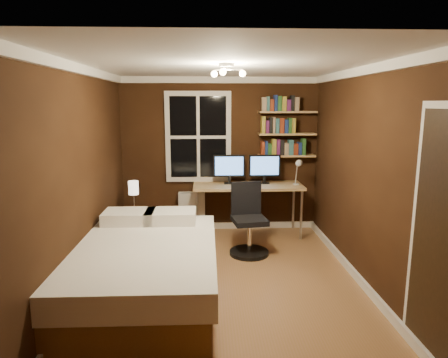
{
  "coord_description": "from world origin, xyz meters",
  "views": [
    {
      "loc": [
        -0.21,
        -4.41,
        2.09
      ],
      "look_at": [
        -0.0,
        0.45,
        1.16
      ],
      "focal_mm": 32.0,
      "sensor_mm": 36.0,
      "label": 1
    }
  ],
  "objects_px": {
    "nightstand": "(135,226)",
    "office_chair": "(248,227)",
    "monitor_left": "(229,169)",
    "monitor_right": "(264,169)",
    "bedside_lamp": "(134,195)",
    "desk_lamp": "(298,172)",
    "bed": "(141,270)",
    "desk": "(248,188)",
    "radiator": "(192,212)"
  },
  "relations": [
    {
      "from": "nightstand",
      "to": "office_chair",
      "type": "height_order",
      "value": "office_chair"
    },
    {
      "from": "monitor_left",
      "to": "monitor_right",
      "type": "xyz_separation_m",
      "value": [
        0.57,
        0.0,
        0.0
      ]
    },
    {
      "from": "bedside_lamp",
      "to": "desk_lamp",
      "type": "relative_size",
      "value": 0.99
    },
    {
      "from": "bed",
      "to": "office_chair",
      "type": "bearing_deg",
      "value": 44.31
    },
    {
      "from": "desk",
      "to": "monitor_left",
      "type": "height_order",
      "value": "monitor_left"
    },
    {
      "from": "radiator",
      "to": "office_chair",
      "type": "height_order",
      "value": "office_chair"
    },
    {
      "from": "monitor_right",
      "to": "office_chair",
      "type": "xyz_separation_m",
      "value": [
        -0.34,
        -0.91,
        -0.67
      ]
    },
    {
      "from": "nightstand",
      "to": "office_chair",
      "type": "distance_m",
      "value": 1.74
    },
    {
      "from": "bed",
      "to": "desk_lamp",
      "type": "bearing_deg",
      "value": 42.74
    },
    {
      "from": "bed",
      "to": "bedside_lamp",
      "type": "height_order",
      "value": "bedside_lamp"
    },
    {
      "from": "office_chair",
      "to": "monitor_left",
      "type": "bearing_deg",
      "value": 94.86
    },
    {
      "from": "bed",
      "to": "desk",
      "type": "relative_size",
      "value": 1.3
    },
    {
      "from": "desk",
      "to": "monitor_left",
      "type": "bearing_deg",
      "value": 163.64
    },
    {
      "from": "radiator",
      "to": "office_chair",
      "type": "xyz_separation_m",
      "value": [
        0.83,
        -1.05,
        0.06
      ]
    },
    {
      "from": "desk_lamp",
      "to": "bed",
      "type": "bearing_deg",
      "value": -137.31
    },
    {
      "from": "monitor_left",
      "to": "monitor_right",
      "type": "distance_m",
      "value": 0.57
    },
    {
      "from": "bedside_lamp",
      "to": "desk_lamp",
      "type": "xyz_separation_m",
      "value": [
        2.5,
        0.22,
        0.3
      ]
    },
    {
      "from": "nightstand",
      "to": "monitor_left",
      "type": "height_order",
      "value": "monitor_left"
    },
    {
      "from": "bedside_lamp",
      "to": "monitor_left",
      "type": "distance_m",
      "value": 1.54
    },
    {
      "from": "bedside_lamp",
      "to": "radiator",
      "type": "height_order",
      "value": "bedside_lamp"
    },
    {
      "from": "office_chair",
      "to": "desk",
      "type": "bearing_deg",
      "value": 76.16
    },
    {
      "from": "monitor_left",
      "to": "office_chair",
      "type": "height_order",
      "value": "monitor_left"
    },
    {
      "from": "desk",
      "to": "monitor_left",
      "type": "distance_m",
      "value": 0.42
    },
    {
      "from": "radiator",
      "to": "desk",
      "type": "relative_size",
      "value": 0.38
    },
    {
      "from": "bedside_lamp",
      "to": "radiator",
      "type": "xyz_separation_m",
      "value": [
        0.84,
        0.57,
        -0.42
      ]
    },
    {
      "from": "radiator",
      "to": "office_chair",
      "type": "relative_size",
      "value": 0.65
    },
    {
      "from": "nightstand",
      "to": "radiator",
      "type": "distance_m",
      "value": 1.01
    },
    {
      "from": "bed",
      "to": "bedside_lamp",
      "type": "bearing_deg",
      "value": 101.89
    },
    {
      "from": "radiator",
      "to": "desk_lamp",
      "type": "bearing_deg",
      "value": -12.02
    },
    {
      "from": "bed",
      "to": "nightstand",
      "type": "distance_m",
      "value": 1.79
    },
    {
      "from": "radiator",
      "to": "desk_lamp",
      "type": "xyz_separation_m",
      "value": [
        1.66,
        -0.35,
        0.72
      ]
    },
    {
      "from": "bed",
      "to": "monitor_left",
      "type": "height_order",
      "value": "monitor_left"
    },
    {
      "from": "desk_lamp",
      "to": "office_chair",
      "type": "height_order",
      "value": "desk_lamp"
    },
    {
      "from": "bed",
      "to": "monitor_left",
      "type": "distance_m",
      "value": 2.54
    },
    {
      "from": "nightstand",
      "to": "monitor_right",
      "type": "bearing_deg",
      "value": 14.42
    },
    {
      "from": "desk",
      "to": "radiator",
      "type": "bearing_deg",
      "value": 165.81
    },
    {
      "from": "bedside_lamp",
      "to": "bed",
      "type": "bearing_deg",
      "value": -78.17
    },
    {
      "from": "office_chair",
      "to": "nightstand",
      "type": "bearing_deg",
      "value": 154.95
    },
    {
      "from": "radiator",
      "to": "desk_lamp",
      "type": "height_order",
      "value": "desk_lamp"
    },
    {
      "from": "monitor_right",
      "to": "desk_lamp",
      "type": "height_order",
      "value": "monitor_right"
    },
    {
      "from": "monitor_left",
      "to": "desk_lamp",
      "type": "relative_size",
      "value": 1.14
    },
    {
      "from": "desk",
      "to": "desk_lamp",
      "type": "xyz_separation_m",
      "value": [
        0.76,
        -0.13,
        0.28
      ]
    },
    {
      "from": "bed",
      "to": "monitor_left",
      "type": "bearing_deg",
      "value": 63.73
    },
    {
      "from": "bedside_lamp",
      "to": "monitor_right",
      "type": "distance_m",
      "value": 2.08
    },
    {
      "from": "radiator",
      "to": "monitor_left",
      "type": "height_order",
      "value": "monitor_left"
    },
    {
      "from": "bed",
      "to": "nightstand",
      "type": "height_order",
      "value": "bed"
    },
    {
      "from": "bedside_lamp",
      "to": "radiator",
      "type": "distance_m",
      "value": 1.09
    },
    {
      "from": "office_chair",
      "to": "desk_lamp",
      "type": "bearing_deg",
      "value": 31.21
    },
    {
      "from": "monitor_right",
      "to": "desk_lamp",
      "type": "relative_size",
      "value": 1.14
    },
    {
      "from": "desk_lamp",
      "to": "office_chair",
      "type": "bearing_deg",
      "value": -139.93
    }
  ]
}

